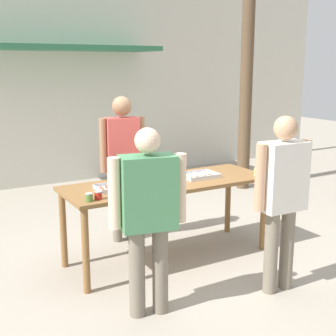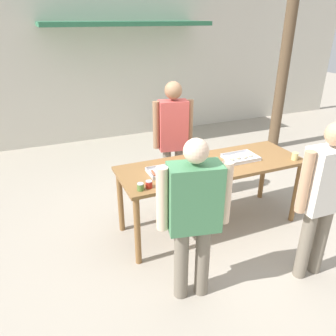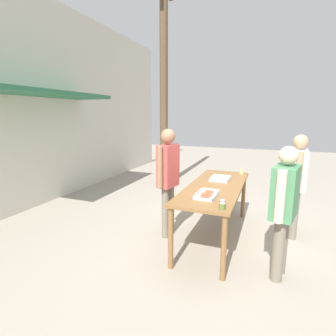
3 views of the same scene
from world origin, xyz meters
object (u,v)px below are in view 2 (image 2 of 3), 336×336
Objects in this scene: condiment_jar_ketchup at (149,184)px; person_customer_holding_hotdog at (194,211)px; food_tray_buns at (241,157)px; person_customer_with_cup at (324,191)px; beer_cup at (295,156)px; person_server_behind_table at (173,133)px; condiment_jar_mustard at (141,187)px; food_tray_sausages at (168,171)px.

person_customer_holding_hotdog reaches higher than condiment_jar_ketchup.
condiment_jar_ketchup reaches higher than food_tray_buns.
beer_cup is at bearing -116.23° from person_customer_with_cup.
condiment_jar_ketchup is 1.72m from person_customer_with_cup.
person_customer_with_cup is (1.28, -0.23, 0.04)m from person_customer_holding_hotdog.
person_customer_holding_hotdog is at bearing -158.86° from beer_cup.
person_customer_holding_hotdog is (-1.16, -0.97, 0.06)m from food_tray_buns.
beer_cup is 1.59m from person_server_behind_table.
person_customer_with_cup is (1.55, -0.91, 0.08)m from condiment_jar_mustard.
person_server_behind_table reaches higher than condiment_jar_ketchup.
person_customer_with_cup reaches higher than beer_cup.
beer_cup is 0.06× the size of person_customer_with_cup.
beer_cup is (2.03, 0.00, 0.01)m from condiment_jar_mustard.
condiment_jar_mustard is 0.05× the size of person_customer_with_cup.
food_tray_buns is 1.52m from person_customer_holding_hotdog.
beer_cup reaches higher than food_tray_buns.
person_server_behind_table is (0.38, 0.73, 0.18)m from food_tray_sausages.
condiment_jar_mustard is at bearing -56.40° from person_customer_holding_hotdog.
beer_cup is 0.06× the size of person_customer_holding_hotdog.
person_customer_holding_hotdog is (-0.55, -1.70, -0.11)m from person_server_behind_table.
food_tray_buns is at bearing -127.89° from person_customer_holding_hotdog.
condiment_jar_mustard is at bearing -179.93° from beer_cup.
beer_cup is 1.89m from person_customer_holding_hotdog.
person_server_behind_table reaches higher than food_tray_buns.
condiment_jar_mustard is at bearing -169.17° from condiment_jar_ketchup.
food_tray_sausages is 1.65m from person_customer_with_cup.
beer_cup is at bearing -25.65° from food_tray_buns.
beer_cup reaches higher than condiment_jar_ketchup.
condiment_jar_mustard is 0.04× the size of person_server_behind_table.
food_tray_buns is 1.36m from condiment_jar_ketchup.
person_customer_with_cup reaches higher than condiment_jar_mustard.
person_customer_with_cup reaches higher than food_tray_buns.
beer_cup reaches higher than condiment_jar_mustard.
food_tray_buns reaches higher than food_tray_sausages.
condiment_jar_ketchup is 0.72m from person_customer_holding_hotdog.
food_tray_sausages is 1.00m from food_tray_buns.
condiment_jar_ketchup is at bearing -168.34° from food_tray_buns.
person_server_behind_table is at bearing 54.48° from condiment_jar_ketchup.
condiment_jar_mustard is 0.85× the size of beer_cup.
food_tray_sausages is 5.99× the size of condiment_jar_mustard.
food_tray_buns is 4.39× the size of beer_cup.
person_server_behind_table is at bearing -67.41° from person_customer_with_cup.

